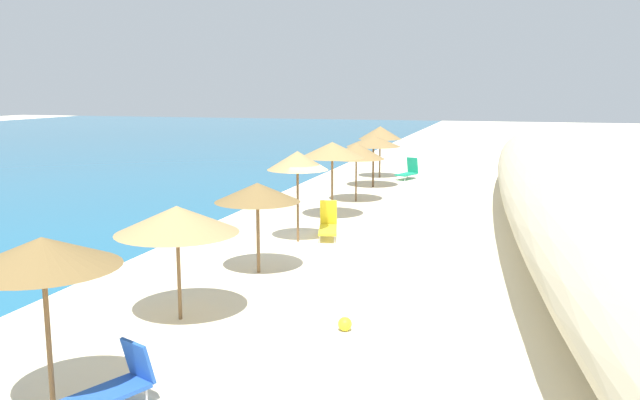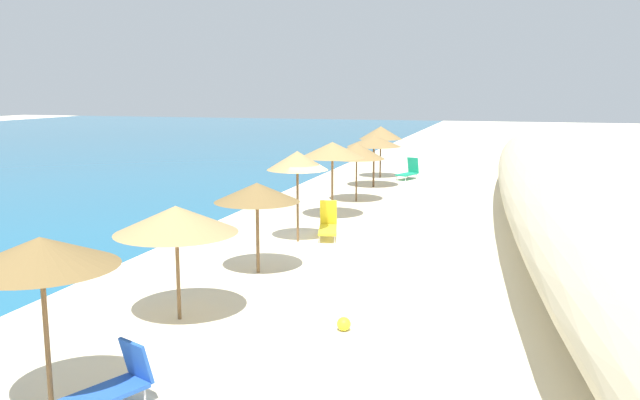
# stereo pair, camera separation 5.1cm
# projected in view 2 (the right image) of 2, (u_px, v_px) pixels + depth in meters

# --- Properties ---
(ground_plane) EXTENTS (160.00, 160.00, 0.00)m
(ground_plane) POSITION_uv_depth(u_px,v_px,m) (336.00, 243.00, 21.23)
(ground_plane) COLOR beige
(dune_ridge) EXTENTS (52.87, 9.80, 2.95)m
(dune_ridge) POSITION_uv_depth(u_px,v_px,m) (610.00, 197.00, 21.12)
(dune_ridge) COLOR beige
(dune_ridge) RESTS_ON ground_plane
(beach_umbrella_1) EXTENTS (2.26, 2.26, 2.78)m
(beach_umbrella_1) POSITION_uv_depth(u_px,v_px,m) (40.00, 253.00, 9.65)
(beach_umbrella_1) COLOR brown
(beach_umbrella_1) RESTS_ON ground_plane
(beach_umbrella_2) EXTENTS (2.61, 2.61, 2.47)m
(beach_umbrella_2) POSITION_uv_depth(u_px,v_px,m) (176.00, 220.00, 13.89)
(beach_umbrella_2) COLOR brown
(beach_umbrella_2) RESTS_ON ground_plane
(beach_umbrella_3) EXTENTS (2.28, 2.28, 2.44)m
(beach_umbrella_3) POSITION_uv_depth(u_px,v_px,m) (257.00, 193.00, 17.48)
(beach_umbrella_3) COLOR brown
(beach_umbrella_3) RESTS_ON ground_plane
(beach_umbrella_4) EXTENTS (1.95, 1.95, 2.93)m
(beach_umbrella_4) POSITION_uv_depth(u_px,v_px,m) (297.00, 161.00, 20.97)
(beach_umbrella_4) COLOR brown
(beach_umbrella_4) RESTS_ON ground_plane
(beach_umbrella_5) EXTENTS (2.44, 2.44, 2.90)m
(beach_umbrella_5) POSITION_uv_depth(u_px,v_px,m) (332.00, 150.00, 24.77)
(beach_umbrella_5) COLOR brown
(beach_umbrella_5) RESTS_ON ground_plane
(beach_umbrella_6) EXTENTS (2.44, 2.44, 2.56)m
(beach_umbrella_6) POSITION_uv_depth(u_px,v_px,m) (357.00, 151.00, 28.56)
(beach_umbrella_6) COLOR brown
(beach_umbrella_6) RESTS_ON ground_plane
(beach_umbrella_7) EXTENTS (2.66, 2.66, 2.58)m
(beach_umbrella_7) POSITION_uv_depth(u_px,v_px,m) (374.00, 141.00, 32.73)
(beach_umbrella_7) COLOR brown
(beach_umbrella_7) RESTS_ON ground_plane
(beach_umbrella_8) EXTENTS (2.35, 2.35, 2.82)m
(beach_umbrella_8) POSITION_uv_depth(u_px,v_px,m) (381.00, 133.00, 36.15)
(beach_umbrella_8) COLOR brown
(beach_umbrella_8) RESTS_ON ground_plane
(lounge_chair_1) EXTENTS (1.58, 1.13, 1.15)m
(lounge_chair_1) POSITION_uv_depth(u_px,v_px,m) (409.00, 171.00, 35.84)
(lounge_chair_1) COLOR #199972
(lounge_chair_1) RESTS_ON ground_plane
(lounge_chair_2) EXTENTS (1.78, 0.96, 1.18)m
(lounge_chair_2) POSITION_uv_depth(u_px,v_px,m) (328.00, 224.00, 21.97)
(lounge_chair_2) COLOR yellow
(lounge_chair_2) RESTS_ON ground_plane
(lounge_chair_3) EXTENTS (1.47, 1.09, 1.00)m
(lounge_chair_3) POSITION_uv_depth(u_px,v_px,m) (115.00, 383.00, 10.19)
(lounge_chair_3) COLOR blue
(lounge_chair_3) RESTS_ON ground_plane
(beach_ball) EXTENTS (0.29, 0.29, 0.29)m
(beach_ball) POSITION_uv_depth(u_px,v_px,m) (344.00, 324.00, 13.54)
(beach_ball) COLOR yellow
(beach_ball) RESTS_ON ground_plane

